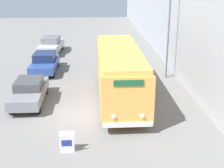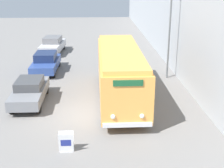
% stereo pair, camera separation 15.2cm
% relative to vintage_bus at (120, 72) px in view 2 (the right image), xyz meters
% --- Properties ---
extents(ground_plane, '(80.00, 80.00, 0.00)m').
position_rel_vintage_bus_xyz_m(ground_plane, '(-2.04, -2.16, -1.76)').
color(ground_plane, slate).
extents(building_wall_right, '(0.30, 60.00, 8.12)m').
position_rel_vintage_bus_xyz_m(building_wall_right, '(4.72, 7.84, 2.30)').
color(building_wall_right, '#9EA3A8').
rests_on(building_wall_right, ground_plane).
extents(vintage_bus, '(2.46, 9.23, 3.13)m').
position_rel_vintage_bus_xyz_m(vintage_bus, '(0.00, 0.00, 0.00)').
color(vintage_bus, black).
rests_on(vintage_bus, ground_plane).
extents(sign_board, '(0.63, 0.35, 0.93)m').
position_rel_vintage_bus_xyz_m(sign_board, '(-2.75, -5.84, -1.31)').
color(sign_board, gray).
rests_on(sign_board, ground_plane).
extents(streetlamp, '(0.36, 0.36, 7.03)m').
position_rel_vintage_bus_xyz_m(streetlamp, '(3.78, 3.98, 2.74)').
color(streetlamp, '#595E60').
rests_on(streetlamp, ground_plane).
extents(parked_car_near, '(1.72, 4.34, 1.42)m').
position_rel_vintage_bus_xyz_m(parked_car_near, '(-5.35, -0.25, -1.02)').
color(parked_car_near, black).
rests_on(parked_car_near, ground_plane).
extents(parked_car_mid, '(1.88, 4.38, 1.50)m').
position_rel_vintage_bus_xyz_m(parked_car_mid, '(-5.32, 6.02, -1.01)').
color(parked_car_mid, black).
rests_on(parked_car_mid, ground_plane).
extents(parked_car_far, '(2.16, 4.54, 1.54)m').
position_rel_vintage_bus_xyz_m(parked_car_far, '(-5.56, 12.17, -0.99)').
color(parked_car_far, black).
rests_on(parked_car_far, ground_plane).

